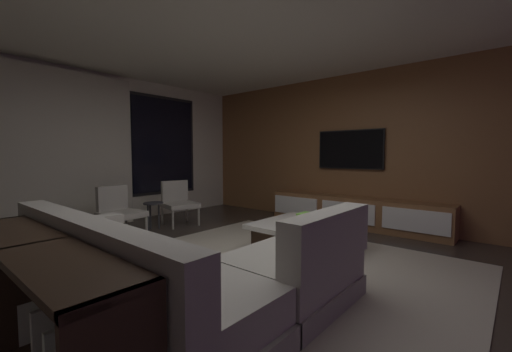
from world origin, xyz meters
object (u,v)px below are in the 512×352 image
object	(u,v)px
console_table_behind_couch	(36,296)
mounted_tv	(350,149)
accent_chair_near_window	(178,200)
coffee_table	(305,236)
media_console	(355,213)
accent_chair_by_curtain	(118,209)
book_stack_on_coffee_table	(306,218)
side_stool	(153,207)
sectional_couch	(178,277)

from	to	relation	value
console_table_behind_couch	mounted_tv	bearing A→B (deg)	2.17
accent_chair_near_window	mounted_tv	bearing A→B (deg)	-49.23
coffee_table	media_console	world-z (taller)	media_console
accent_chair_by_curtain	book_stack_on_coffee_table	bearing A→B (deg)	-61.70
coffee_table	console_table_behind_couch	size ratio (longest dim) A/B	0.55
accent_chair_near_window	accent_chair_by_curtain	bearing A→B (deg)	-176.76
accent_chair_by_curtain	side_stool	distance (m)	0.60
sectional_couch	mounted_tv	distance (m)	4.09
console_table_behind_couch	accent_chair_by_curtain	bearing A→B (deg)	55.47
coffee_table	accent_chair_by_curtain	size ratio (longest dim) A/B	1.49
mounted_tv	console_table_behind_couch	size ratio (longest dim) A/B	0.57
accent_chair_near_window	side_stool	world-z (taller)	accent_chair_near_window
mounted_tv	console_table_behind_couch	world-z (taller)	mounted_tv
side_stool	console_table_behind_couch	distance (m)	3.39
coffee_table	accent_chair_near_window	size ratio (longest dim) A/B	1.49
accent_chair_by_curtain	media_console	distance (m)	3.87
console_table_behind_couch	sectional_couch	bearing A→B (deg)	-8.24
sectional_couch	coffee_table	distance (m)	2.06
mounted_tv	book_stack_on_coffee_table	bearing A→B (deg)	-173.89
sectional_couch	accent_chair_near_window	distance (m)	3.28
mounted_tv	media_console	bearing A→B (deg)	-132.41
coffee_table	accent_chair_near_window	world-z (taller)	accent_chair_near_window
sectional_couch	side_stool	world-z (taller)	sectional_couch
side_stool	console_table_behind_couch	xyz separation A→B (m)	(-2.30, -2.50, 0.04)
side_stool	console_table_behind_couch	bearing A→B (deg)	-132.63
book_stack_on_coffee_table	side_stool	size ratio (longest dim) A/B	0.59
mounted_tv	sectional_couch	bearing A→B (deg)	-175.40
book_stack_on_coffee_table	media_console	world-z (taller)	media_console
accent_chair_by_curtain	console_table_behind_couch	xyz separation A→B (m)	(-1.70, -2.47, -0.02)
book_stack_on_coffee_table	accent_chair_near_window	world-z (taller)	accent_chair_near_window
side_stool	media_console	world-z (taller)	media_console
book_stack_on_coffee_table	accent_chair_near_window	xyz separation A→B (m)	(-0.20, 2.54, 0.02)
coffee_table	media_console	size ratio (longest dim) A/B	0.37
accent_chair_by_curtain	console_table_behind_couch	size ratio (longest dim) A/B	0.37
mounted_tv	console_table_behind_couch	distance (m)	4.94
side_stool	mounted_tv	size ratio (longest dim) A/B	0.38
media_console	console_table_behind_couch	distance (m)	4.67
coffee_table	accent_chair_by_curtain	bearing A→B (deg)	116.81
accent_chair_by_curtain	mounted_tv	bearing A→B (deg)	-35.90
book_stack_on_coffee_table	sectional_couch	bearing A→B (deg)	-176.71
book_stack_on_coffee_table	console_table_behind_couch	xyz separation A→B (m)	(-3.03, 0.01, 0.00)
book_stack_on_coffee_table	console_table_behind_couch	world-z (taller)	console_table_behind_couch
console_table_behind_couch	side_stool	bearing A→B (deg)	47.37
accent_chair_by_curtain	side_stool	bearing A→B (deg)	2.79
sectional_couch	book_stack_on_coffee_table	world-z (taller)	sectional_couch
sectional_couch	side_stool	distance (m)	2.97
sectional_couch	accent_chair_by_curtain	bearing A→B (deg)	73.21
coffee_table	console_table_behind_couch	bearing A→B (deg)	179.21
media_console	mounted_tv	xyz separation A→B (m)	(0.18, 0.20, 1.10)
accent_chair_by_curtain	media_console	world-z (taller)	accent_chair_by_curtain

